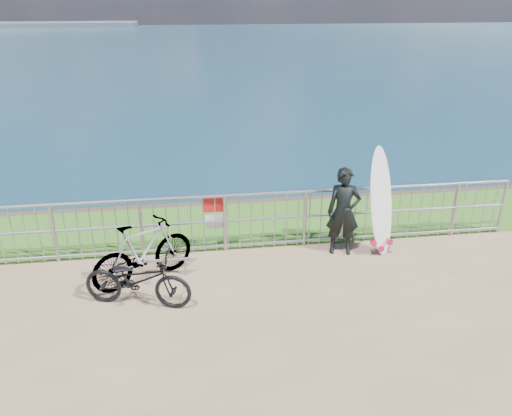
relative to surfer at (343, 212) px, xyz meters
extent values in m
plane|color=#2D651B|center=(-1.62, 1.47, -0.81)|extent=(120.00, 120.00, 0.00)
cube|color=brown|center=(-1.62, 2.67, -3.32)|extent=(120.00, 0.30, 5.00)
plane|color=navy|center=(-1.62, 88.77, -5.82)|extent=(260.00, 260.00, 0.00)
cube|color=#565E68|center=(-51.62, 166.77, -5.07)|extent=(70.00, 12.00, 1.50)
cylinder|color=#93959B|center=(-1.62, 0.37, 0.28)|extent=(10.00, 0.06, 0.06)
cylinder|color=#93959B|center=(-1.62, 0.37, -0.21)|extent=(10.00, 0.05, 0.05)
cylinder|color=#93959B|center=(-1.62, 0.37, -0.72)|extent=(10.00, 0.05, 0.05)
cylinder|color=#93959B|center=(-5.12, 0.37, -0.27)|extent=(0.06, 0.06, 1.10)
cylinder|color=#93959B|center=(-3.62, 0.37, -0.27)|extent=(0.06, 0.06, 1.10)
cylinder|color=#93959B|center=(-2.12, 0.37, -0.27)|extent=(0.06, 0.06, 1.10)
cylinder|color=#93959B|center=(-0.62, 0.37, -0.27)|extent=(0.06, 0.06, 1.10)
cylinder|color=#93959B|center=(0.88, 0.37, -0.27)|extent=(0.06, 0.06, 1.10)
cylinder|color=#93959B|center=(2.38, 0.37, -0.27)|extent=(0.06, 0.06, 1.10)
cylinder|color=#93959B|center=(3.38, 0.37, -0.27)|extent=(0.06, 0.06, 1.10)
cube|color=red|center=(-2.29, 0.43, 0.10)|extent=(0.42, 0.02, 0.30)
cube|color=white|center=(-2.29, 0.43, 0.10)|extent=(0.38, 0.01, 0.08)
cube|color=white|center=(-2.29, 0.43, -0.24)|extent=(0.36, 0.02, 0.26)
imported|color=black|center=(0.00, 0.00, 0.00)|extent=(0.67, 0.51, 1.63)
ellipsoid|color=white|center=(0.67, -0.05, 0.19)|extent=(0.67, 0.64, 2.00)
cone|color=#BF143C|center=(0.52, -0.17, -0.53)|extent=(0.12, 0.22, 0.12)
cone|color=#BF143C|center=(0.82, -0.17, -0.53)|extent=(0.12, 0.22, 0.12)
cone|color=#BF143C|center=(0.67, -0.17, -0.66)|extent=(0.12, 0.22, 0.12)
imported|color=black|center=(-3.58, -1.21, -0.38)|extent=(1.77, 1.03, 0.88)
imported|color=black|center=(-3.53, -0.51, -0.28)|extent=(1.80, 1.35, 1.08)
cylinder|color=#93959B|center=(-3.57, -0.43, -0.50)|extent=(1.61, 0.05, 0.05)
cylinder|color=#93959B|center=(-4.27, -0.43, -0.66)|extent=(0.04, 0.04, 0.31)
cylinder|color=#93959B|center=(-2.86, -0.43, -0.66)|extent=(0.04, 0.04, 0.31)
camera|label=1|loc=(-2.73, -7.91, 3.59)|focal=35.00mm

